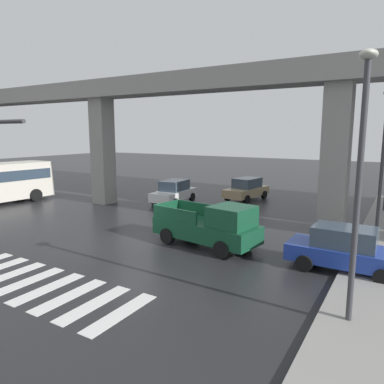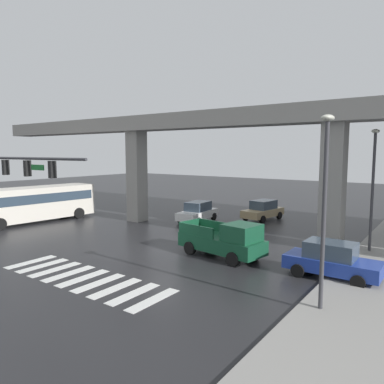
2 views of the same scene
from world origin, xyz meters
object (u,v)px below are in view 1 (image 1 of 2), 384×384
(street_lamp_near_corner, at_px, (361,159))
(street_lamp_mid_block, at_px, (384,147))
(pickup_truck, at_px, (211,226))
(sedan_blue, at_px, (346,249))
(sedan_tan, at_px, (247,189))
(sedan_white, at_px, (174,192))

(street_lamp_near_corner, distance_m, street_lamp_mid_block, 9.79)
(pickup_truck, bearing_deg, street_lamp_near_corner, -32.06)
(sedan_blue, bearing_deg, sedan_tan, 126.83)
(street_lamp_mid_block, bearing_deg, sedan_tan, 146.90)
(street_lamp_near_corner, bearing_deg, sedan_white, 139.03)
(sedan_blue, distance_m, street_lamp_mid_block, 6.80)
(pickup_truck, bearing_deg, street_lamp_mid_block, 41.63)
(sedan_tan, xyz_separation_m, sedan_white, (-4.18, -4.07, 0.00))
(pickup_truck, bearing_deg, sedan_white, 132.77)
(sedan_tan, distance_m, street_lamp_near_corner, 19.11)
(sedan_tan, bearing_deg, sedan_blue, -53.17)
(street_lamp_near_corner, relative_size, street_lamp_mid_block, 1.00)
(sedan_white, height_order, street_lamp_mid_block, street_lamp_mid_block)
(sedan_white, relative_size, street_lamp_near_corner, 0.61)
(sedan_blue, distance_m, sedan_white, 15.31)
(pickup_truck, xyz_separation_m, sedan_blue, (5.77, 0.08, -0.14))
(sedan_white, distance_m, street_lamp_mid_block, 14.48)
(sedan_blue, xyz_separation_m, sedan_tan, (-8.95, 11.95, 0.00))
(sedan_blue, bearing_deg, street_lamp_mid_block, 83.02)
(sedan_blue, bearing_deg, street_lamp_near_corner, -80.46)
(sedan_white, relative_size, street_lamp_mid_block, 0.61)
(sedan_blue, bearing_deg, pickup_truck, -179.23)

